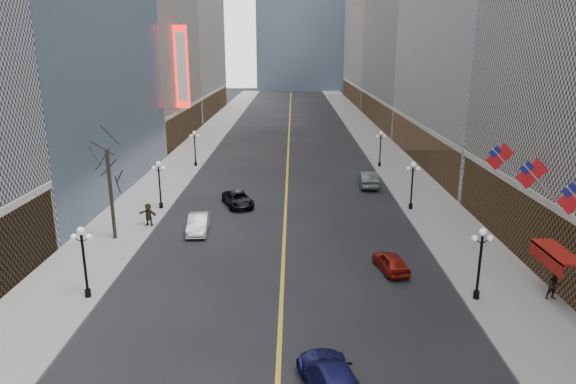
{
  "coord_description": "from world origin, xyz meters",
  "views": [
    {
      "loc": [
        0.66,
        1.74,
        14.79
      ],
      "look_at": [
        0.47,
        22.41,
        8.97
      ],
      "focal_mm": 32.0,
      "sensor_mm": 36.0,
      "label": 1
    }
  ],
  "objects_px": {
    "streetlamp_west_2": "(159,180)",
    "car_sb_near": "(332,380)",
    "streetlamp_east_3": "(380,145)",
    "streetlamp_west_1": "(84,255)",
    "streetlamp_east_1": "(480,256)",
    "streetlamp_east_2": "(412,180)",
    "car_nb_far": "(238,199)",
    "car_sb_mid": "(391,262)",
    "car_nb_mid": "(198,224)",
    "car_sb_far": "(368,179)",
    "streetlamp_west_3": "(195,145)"
  },
  "relations": [
    {
      "from": "streetlamp_west_2",
      "to": "car_sb_near",
      "type": "bearing_deg",
      "value": -62.16
    },
    {
      "from": "streetlamp_west_2",
      "to": "car_nb_mid",
      "type": "relative_size",
      "value": 1.0
    },
    {
      "from": "streetlamp_east_2",
      "to": "streetlamp_west_2",
      "type": "bearing_deg",
      "value": 180.0
    },
    {
      "from": "streetlamp_east_2",
      "to": "streetlamp_west_1",
      "type": "bearing_deg",
      "value": -142.67
    },
    {
      "from": "streetlamp_west_3",
      "to": "car_sb_near",
      "type": "height_order",
      "value": "streetlamp_west_3"
    },
    {
      "from": "streetlamp_west_3",
      "to": "car_sb_far",
      "type": "relative_size",
      "value": 0.87
    },
    {
      "from": "car_nb_far",
      "to": "car_sb_mid",
      "type": "relative_size",
      "value": 1.27
    },
    {
      "from": "streetlamp_east_1",
      "to": "streetlamp_east_3",
      "type": "relative_size",
      "value": 1.0
    },
    {
      "from": "streetlamp_west_2",
      "to": "streetlamp_west_3",
      "type": "xyz_separation_m",
      "value": [
        0.0,
        18.0,
        0.0
      ]
    },
    {
      "from": "streetlamp_west_1",
      "to": "car_nb_mid",
      "type": "bearing_deg",
      "value": 68.55
    },
    {
      "from": "streetlamp_east_2",
      "to": "car_sb_far",
      "type": "relative_size",
      "value": 0.87
    },
    {
      "from": "streetlamp_west_2",
      "to": "car_nb_far",
      "type": "height_order",
      "value": "streetlamp_west_2"
    },
    {
      "from": "streetlamp_west_1",
      "to": "car_nb_mid",
      "type": "relative_size",
      "value": 1.0
    },
    {
      "from": "streetlamp_east_1",
      "to": "car_sb_near",
      "type": "xyz_separation_m",
      "value": [
        -9.38,
        -8.92,
        -2.11
      ]
    },
    {
      "from": "streetlamp_west_1",
      "to": "car_sb_mid",
      "type": "distance_m",
      "value": 19.8
    },
    {
      "from": "streetlamp_west_3",
      "to": "streetlamp_east_1",
      "type": "bearing_deg",
      "value": -56.75
    },
    {
      "from": "streetlamp_east_1",
      "to": "streetlamp_west_2",
      "type": "distance_m",
      "value": 29.68
    },
    {
      "from": "streetlamp_east_1",
      "to": "streetlamp_west_3",
      "type": "relative_size",
      "value": 1.0
    },
    {
      "from": "streetlamp_west_3",
      "to": "car_sb_mid",
      "type": "distance_m",
      "value": 37.13
    },
    {
      "from": "car_nb_mid",
      "to": "car_sb_mid",
      "type": "xyz_separation_m",
      "value": [
        14.55,
        -7.53,
        -0.08
      ]
    },
    {
      "from": "streetlamp_west_3",
      "to": "car_nb_mid",
      "type": "height_order",
      "value": "streetlamp_west_3"
    },
    {
      "from": "streetlamp_west_1",
      "to": "car_sb_mid",
      "type": "xyz_separation_m",
      "value": [
        19.2,
        4.29,
        -2.24
      ]
    },
    {
      "from": "streetlamp_west_2",
      "to": "car_nb_far",
      "type": "bearing_deg",
      "value": 9.52
    },
    {
      "from": "car_nb_far",
      "to": "streetlamp_east_2",
      "type": "bearing_deg",
      "value": -24.83
    },
    {
      "from": "streetlamp_west_3",
      "to": "car_sb_near",
      "type": "relative_size",
      "value": 0.82
    },
    {
      "from": "streetlamp_west_2",
      "to": "car_sb_mid",
      "type": "height_order",
      "value": "streetlamp_west_2"
    },
    {
      "from": "streetlamp_west_3",
      "to": "car_nb_far",
      "type": "bearing_deg",
      "value": -66.86
    },
    {
      "from": "streetlamp_west_1",
      "to": "car_nb_far",
      "type": "bearing_deg",
      "value": 69.5
    },
    {
      "from": "streetlamp_west_1",
      "to": "streetlamp_east_1",
      "type": "bearing_deg",
      "value": 0.0
    },
    {
      "from": "car_sb_near",
      "to": "streetlamp_west_1",
      "type": "bearing_deg",
      "value": -45.58
    },
    {
      "from": "streetlamp_east_2",
      "to": "car_sb_mid",
      "type": "relative_size",
      "value": 1.17
    },
    {
      "from": "streetlamp_east_2",
      "to": "car_sb_far",
      "type": "xyz_separation_m",
      "value": [
        -2.8,
        8.58,
        -2.04
      ]
    },
    {
      "from": "streetlamp_west_2",
      "to": "streetlamp_west_3",
      "type": "bearing_deg",
      "value": 90.0
    },
    {
      "from": "streetlamp_west_1",
      "to": "car_sb_near",
      "type": "height_order",
      "value": "streetlamp_west_1"
    },
    {
      "from": "car_sb_mid",
      "to": "car_sb_far",
      "type": "relative_size",
      "value": 0.74
    },
    {
      "from": "streetlamp_west_1",
      "to": "car_sb_near",
      "type": "xyz_separation_m",
      "value": [
        14.22,
        -8.92,
        -2.11
      ]
    },
    {
      "from": "streetlamp_east_3",
      "to": "car_nb_mid",
      "type": "bearing_deg",
      "value": -128.1
    },
    {
      "from": "car_nb_mid",
      "to": "car_nb_far",
      "type": "xyz_separation_m",
      "value": [
        2.53,
        7.38,
        -0.06
      ]
    },
    {
      "from": "streetlamp_east_3",
      "to": "streetlamp_west_1",
      "type": "xyz_separation_m",
      "value": [
        -23.6,
        -36.0,
        0.0
      ]
    },
    {
      "from": "car_nb_far",
      "to": "car_sb_mid",
      "type": "distance_m",
      "value": 19.15
    },
    {
      "from": "car_sb_far",
      "to": "car_nb_far",
      "type": "bearing_deg",
      "value": 30.83
    },
    {
      "from": "streetlamp_east_1",
      "to": "streetlamp_east_2",
      "type": "distance_m",
      "value": 18.0
    },
    {
      "from": "streetlamp_west_3",
      "to": "car_nb_far",
      "type": "height_order",
      "value": "streetlamp_west_3"
    },
    {
      "from": "streetlamp_west_1",
      "to": "car_nb_mid",
      "type": "xyz_separation_m",
      "value": [
        4.64,
        11.82,
        -2.16
      ]
    },
    {
      "from": "streetlamp_west_2",
      "to": "car_nb_far",
      "type": "relative_size",
      "value": 0.92
    },
    {
      "from": "streetlamp_west_1",
      "to": "car_nb_far",
      "type": "xyz_separation_m",
      "value": [
        7.18,
        19.2,
        -2.22
      ]
    },
    {
      "from": "streetlamp_east_3",
      "to": "car_sb_near",
      "type": "height_order",
      "value": "streetlamp_east_3"
    },
    {
      "from": "streetlamp_east_2",
      "to": "streetlamp_west_3",
      "type": "relative_size",
      "value": 1.0
    },
    {
      "from": "car_nb_mid",
      "to": "car_sb_near",
      "type": "height_order",
      "value": "car_sb_near"
    },
    {
      "from": "streetlamp_east_2",
      "to": "streetlamp_east_3",
      "type": "relative_size",
      "value": 1.0
    }
  ]
}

